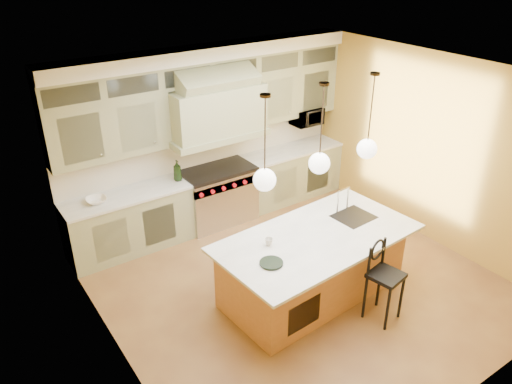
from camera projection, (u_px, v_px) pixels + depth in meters
floor at (297, 283)px, 6.98m from camera, size 5.00×5.00×0.00m
ceiling at (307, 78)px, 5.66m from camera, size 5.00×5.00×0.00m
wall_back at (205, 134)px, 8.15m from camera, size 5.00×0.00×5.00m
wall_front at (478, 295)px, 4.49m from camera, size 5.00×0.00×5.00m
wall_left at (110, 255)px, 5.06m from camera, size 0.00×5.00×5.00m
wall_right at (429, 149)px, 7.58m from camera, size 0.00×5.00×5.00m
back_cabinetry at (213, 140)px, 7.96m from camera, size 5.00×0.77×2.90m
range at (218, 195)px, 8.33m from camera, size 1.20×0.74×0.96m
kitchen_island at (313, 263)px, 6.60m from camera, size 2.72×1.55×1.35m
counter_stool at (384, 277)px, 6.11m from camera, size 0.45×0.45×1.09m
microwave at (307, 116)px, 8.95m from camera, size 0.54×0.37×0.30m
oil_bottle_a at (177, 171)px, 7.70m from camera, size 0.14×0.14×0.34m
oil_bottle_b at (178, 174)px, 7.73m from camera, size 0.10×0.10×0.20m
fruit_bowl at (96, 200)px, 7.11m from camera, size 0.32×0.32×0.07m
cup at (269, 242)px, 6.16m from camera, size 0.11×0.11×0.10m
pendant_left at (265, 177)px, 5.52m from camera, size 0.26×0.26×1.11m
pendant_center at (319, 161)px, 5.93m from camera, size 0.26×0.26×1.11m
pendant_right at (367, 147)px, 6.33m from camera, size 0.26×0.26×1.11m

